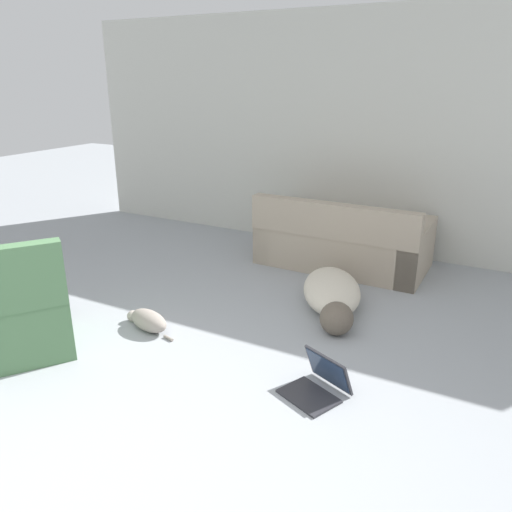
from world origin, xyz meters
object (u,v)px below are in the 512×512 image
Objects in this scene: couch at (342,243)px; side_chair at (24,316)px; dog at (332,294)px; cat at (148,320)px; laptop_open at (320,381)px.

couch is 3.19m from side_chair.
dog is at bearing 105.33° from couch.
couch is at bearing -99.13° from cat.
couch is 1.94× the size of side_chair.
side_chair is (-2.09, -0.55, 0.21)m from laptop_open.
laptop_open is at bearing 106.34° from couch.
side_chair reaches higher than couch.
cat is at bearing 67.91° from couch.
side_chair is at bearing -141.79° from laptop_open.
side_chair is at bearing 65.51° from cat.
cat is at bearing 176.81° from side_chair.
dog is 1.27m from laptop_open.
dog is 1.59m from cat.
dog is 2.33× the size of cat.
side_chair is (-0.55, -0.70, 0.22)m from cat.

